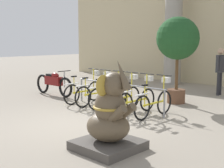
# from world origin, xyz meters

# --- Properties ---
(ground_plane) EXTENTS (60.00, 60.00, 0.00)m
(ground_plane) POSITION_xyz_m (0.00, 0.00, 0.00)
(ground_plane) COLOR gray
(column_left) EXTENTS (0.99, 0.99, 5.16)m
(column_left) POSITION_xyz_m (-2.25, 7.60, 2.62)
(column_left) COLOR gray
(column_left) RESTS_ON ground_plane
(bike_rack) EXTENTS (3.41, 0.05, 0.77)m
(bike_rack) POSITION_xyz_m (-0.49, 1.95, 0.60)
(bike_rack) COLOR gray
(bike_rack) RESTS_ON ground_plane
(bicycle_0) EXTENTS (0.48, 1.65, 1.10)m
(bicycle_0) POSITION_xyz_m (-1.89, 1.85, 0.41)
(bicycle_0) COLOR black
(bicycle_0) RESTS_ON ground_plane
(bicycle_1) EXTENTS (0.48, 1.65, 1.10)m
(bicycle_1) POSITION_xyz_m (-1.33, 1.84, 0.41)
(bicycle_1) COLOR black
(bicycle_1) RESTS_ON ground_plane
(bicycle_2) EXTENTS (0.48, 1.65, 1.10)m
(bicycle_2) POSITION_xyz_m (-0.77, 1.86, 0.41)
(bicycle_2) COLOR black
(bicycle_2) RESTS_ON ground_plane
(bicycle_3) EXTENTS (0.48, 1.65, 1.10)m
(bicycle_3) POSITION_xyz_m (-0.21, 1.84, 0.41)
(bicycle_3) COLOR black
(bicycle_3) RESTS_ON ground_plane
(bicycle_4) EXTENTS (0.48, 1.65, 1.10)m
(bicycle_4) POSITION_xyz_m (0.36, 1.83, 0.41)
(bicycle_4) COLOR black
(bicycle_4) RESTS_ON ground_plane
(bicycle_5) EXTENTS (0.48, 1.65, 1.10)m
(bicycle_5) POSITION_xyz_m (0.92, 1.86, 0.41)
(bicycle_5) COLOR black
(bicycle_5) RESTS_ON ground_plane
(elephant_statue) EXTENTS (1.10, 1.10, 1.72)m
(elephant_statue) POSITION_xyz_m (1.81, -0.78, 0.58)
(elephant_statue) COLOR #4C4742
(elephant_statue) RESTS_ON ground_plane
(motorcycle) EXTENTS (2.15, 0.55, 0.96)m
(motorcycle) POSITION_xyz_m (-3.75, 1.98, 0.48)
(motorcycle) COLOR black
(motorcycle) RESTS_ON ground_plane
(person_pedestrian) EXTENTS (0.23, 0.47, 1.75)m
(person_pedestrian) POSITION_xyz_m (0.68, 6.24, 1.05)
(person_pedestrian) COLOR #28282D
(person_pedestrian) RESTS_ON ground_plane
(potted_tree) EXTENTS (1.37, 1.37, 2.78)m
(potted_tree) POSITION_xyz_m (0.32, 3.88, 1.99)
(potted_tree) COLOR brown
(potted_tree) RESTS_ON ground_plane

